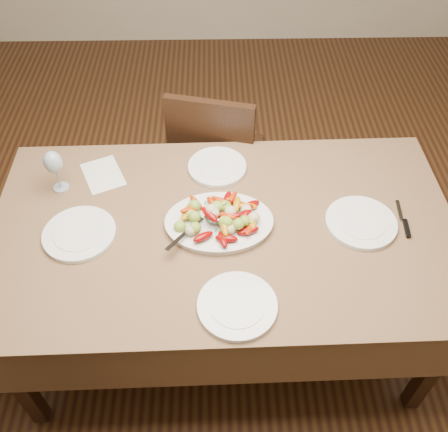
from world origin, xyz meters
The scene contains 13 objects.
floor centered at (0.00, 0.00, 0.00)m, with size 6.00×6.00×0.00m, color #3D2312.
dining_table centered at (0.25, 0.09, 0.38)m, with size 1.84×1.04×0.76m, color brown.
chair_far centered at (0.24, 0.85, 0.47)m, with size 0.42×0.42×0.95m, color black, non-canonical shape.
serving_platter centered at (0.23, 0.10, 0.77)m, with size 0.41×0.30×0.02m, color white.
roasted_vegetables centered at (0.23, 0.10, 0.83)m, with size 0.34×0.23×0.09m, color #770505, non-canonical shape.
serving_spoon centered at (0.16, 0.06, 0.81)m, with size 0.28×0.06×0.03m, color #9EA0A8, non-canonical shape.
plate_left centered at (-0.31, 0.06, 0.77)m, with size 0.28×0.28×0.02m, color white.
plate_right centered at (0.78, 0.10, 0.77)m, with size 0.28×0.28×0.02m, color white.
plate_far centered at (0.22, 0.43, 0.77)m, with size 0.26×0.26×0.02m, color white.
plate_near centered at (0.28, -0.27, 0.77)m, with size 0.28×0.28×0.02m, color white.
wine_glass centered at (-0.43, 0.33, 0.86)m, with size 0.08×0.08×0.20m, color #8C99A5, non-canonical shape.
menu_card centered at (-0.27, 0.40, 0.76)m, with size 0.15×0.21×0.00m, color silver.
table_knife centered at (0.95, 0.11, 0.76)m, with size 0.02×0.20×0.01m, color #9EA0A8, non-canonical shape.
Camera 1 is at (0.22, -1.19, 2.23)m, focal length 40.00 mm.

